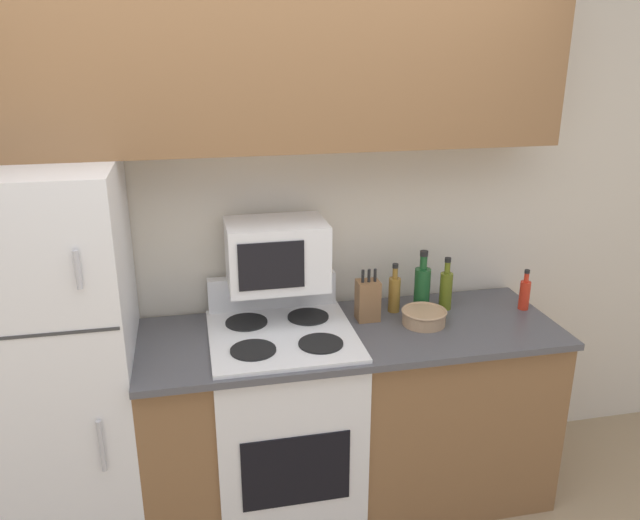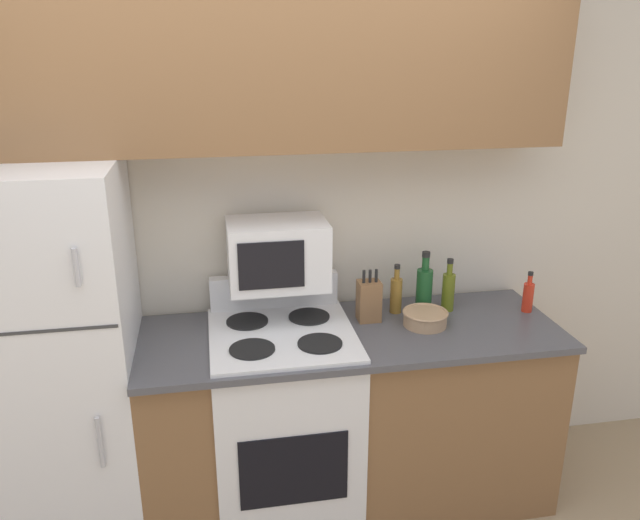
{
  "view_description": "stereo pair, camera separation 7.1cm",
  "coord_description": "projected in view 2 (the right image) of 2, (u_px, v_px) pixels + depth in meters",
  "views": [
    {
      "loc": [
        -0.33,
        -2.14,
        2.12
      ],
      "look_at": [
        0.19,
        0.28,
        1.26
      ],
      "focal_mm": 35.0,
      "sensor_mm": 36.0,
      "label": 1
    },
    {
      "loc": [
        -0.26,
        -2.16,
        2.12
      ],
      "look_at": [
        0.19,
        0.28,
        1.26
      ],
      "focal_mm": 35.0,
      "sensor_mm": 36.0,
      "label": 2
    }
  ],
  "objects": [
    {
      "name": "upper_cabinets",
      "position": [
        264.0,
        59.0,
        2.53
      ],
      "size": [
        2.56,
        0.32,
        0.73
      ],
      "color": "brown",
      "rests_on": "refrigerator"
    },
    {
      "name": "bowl",
      "position": [
        425.0,
        318.0,
        2.83
      ],
      "size": [
        0.21,
        0.21,
        0.07
      ],
      "color": "tan",
      "rests_on": "lower_cabinets"
    },
    {
      "name": "bottle_hot_sauce",
      "position": [
        528.0,
        296.0,
        2.96
      ],
      "size": [
        0.05,
        0.05,
        0.2
      ],
      "color": "red",
      "rests_on": "lower_cabinets"
    },
    {
      "name": "bottle_olive_oil",
      "position": [
        448.0,
        290.0,
        2.97
      ],
      "size": [
        0.06,
        0.06,
        0.26
      ],
      "color": "#5B6619",
      "rests_on": "lower_cabinets"
    },
    {
      "name": "stove",
      "position": [
        284.0,
        420.0,
        2.88
      ],
      "size": [
        0.63,
        0.65,
        1.09
      ],
      "color": "white",
      "rests_on": "ground_plane"
    },
    {
      "name": "knife_block",
      "position": [
        369.0,
        300.0,
        2.86
      ],
      "size": [
        0.1,
        0.09,
        0.25
      ],
      "color": "brown",
      "rests_on": "lower_cabinets"
    },
    {
      "name": "microwave",
      "position": [
        277.0,
        254.0,
        2.77
      ],
      "size": [
        0.44,
        0.31,
        0.3
      ],
      "color": "white",
      "rests_on": "stove"
    },
    {
      "name": "bottle_vinegar",
      "position": [
        396.0,
        294.0,
        2.95
      ],
      "size": [
        0.06,
        0.06,
        0.24
      ],
      "color": "olive",
      "rests_on": "lower_cabinets"
    },
    {
      "name": "refrigerator",
      "position": [
        52.0,
        366.0,
        2.61
      ],
      "size": [
        0.69,
        0.67,
        1.7
      ],
      "color": "white",
      "rests_on": "ground_plane"
    },
    {
      "name": "lower_cabinets",
      "position": [
        350.0,
        416.0,
        2.95
      ],
      "size": [
        1.88,
        0.67,
        0.91
      ],
      "color": "brown",
      "rests_on": "ground_plane"
    },
    {
      "name": "bottle_wine_green",
      "position": [
        424.0,
        288.0,
        2.95
      ],
      "size": [
        0.08,
        0.08,
        0.3
      ],
      "color": "#194C23",
      "rests_on": "lower_cabinets"
    },
    {
      "name": "wall_back",
      "position": [
        265.0,
        232.0,
        2.96
      ],
      "size": [
        8.0,
        0.05,
        2.55
      ],
      "color": "beige",
      "rests_on": "ground_plane"
    }
  ]
}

